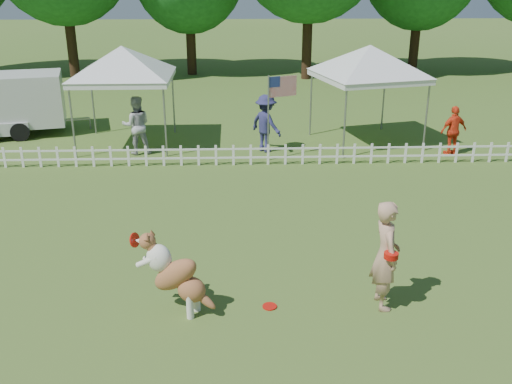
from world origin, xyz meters
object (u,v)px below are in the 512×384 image
canopy_tent_left (125,97)px  cargo_trailer (5,104)px  spectator_a (137,125)px  handler (386,255)px  dog (177,275)px  frisbee_on_turf (270,306)px  canopy_tent_right (367,96)px  flag_pole (268,119)px  spectator_c (453,131)px  spectator_b (266,123)px

canopy_tent_left → cargo_trailer: size_ratio=0.64×
canopy_tent_left → spectator_a: size_ratio=1.72×
handler → dog: (-3.40, -0.06, -0.27)m
frisbee_on_turf → canopy_tent_right: size_ratio=0.08×
handler → cargo_trailer: cargo_trailer is taller
handler → flag_pole: flag_pole is taller
frisbee_on_turf → cargo_trailer: 13.88m
spectator_a → spectator_c: size_ratio=1.19×
spectator_b → canopy_tent_right: bearing=-117.9°
frisbee_on_turf → handler: bearing=0.3°
cargo_trailer → spectator_a: bearing=-40.0°
canopy_tent_left → spectator_a: bearing=-66.2°
dog → canopy_tent_left: (-2.48, 9.79, 0.85)m
frisbee_on_turf → spectator_a: 9.44m
handler → spectator_a: size_ratio=1.06×
cargo_trailer → spectator_a: cargo_trailer is taller
handler → spectator_a: (-5.41, 8.70, -0.05)m
canopy_tent_right → spectator_b: size_ratio=1.73×
canopy_tent_left → flag_pole: size_ratio=1.22×
frisbee_on_turf → spectator_a: spectator_a is taller
canopy_tent_right → spectator_a: (-7.17, -0.95, -0.64)m
spectator_b → spectator_c: bearing=-138.0°
frisbee_on_turf → spectator_c: bearing=53.9°
flag_pole → spectator_b: bearing=67.8°
dog → cargo_trailer: (-6.80, 11.12, 0.37)m
canopy_tent_left → spectator_c: canopy_tent_left is taller
canopy_tent_left → canopy_tent_right: size_ratio=1.00×
canopy_tent_left → cargo_trailer: (-4.32, 1.33, -0.48)m
canopy_tent_right → cargo_trailer: 12.05m
cargo_trailer → flag_pole: 9.28m
canopy_tent_right → spectator_b: (-3.25, -0.85, -0.64)m
handler → spectator_a: 10.25m
frisbee_on_turf → canopy_tent_left: 10.63m
flag_pole → spectator_b: (-0.02, 0.92, -0.37)m
spectator_a → spectator_c: spectator_a is taller
cargo_trailer → spectator_a: (4.78, -2.35, -0.15)m
flag_pole → spectator_c: 5.66m
handler → spectator_c: (4.14, 8.26, -0.19)m
frisbee_on_turf → canopy_tent_left: (-3.99, 9.73, 1.51)m
handler → spectator_c: 9.25m
canopy_tent_right → cargo_trailer: canopy_tent_right is taller
frisbee_on_turf → spectator_b: 8.86m
flag_pole → spectator_c: bearing=-19.3°
flag_pole → canopy_tent_left: bearing=134.2°
handler → spectator_b: bearing=6.5°
canopy_tent_left → cargo_trailer: bearing=162.4°
spectator_c → spectator_a: bearing=-19.8°
dog → canopy_tent_left: size_ratio=0.44×
handler → frisbee_on_turf: 2.10m
canopy_tent_left → spectator_b: size_ratio=1.73×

